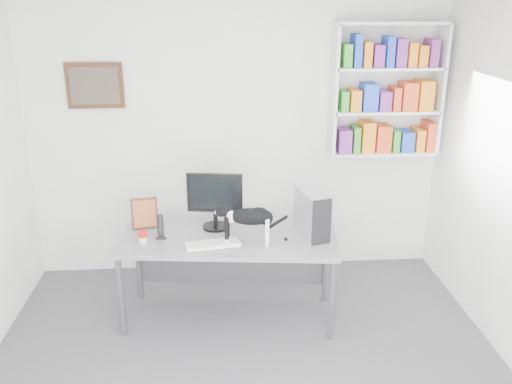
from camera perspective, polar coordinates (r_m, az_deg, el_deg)
room at (r=3.40m, az=-0.75°, el=-2.90°), size 4.01×4.01×2.70m
bookshelf at (r=5.29m, az=13.56°, el=10.42°), size 1.03×0.28×1.24m
wall_art at (r=5.28m, az=-16.60°, el=10.68°), size 0.52×0.04×0.42m
desk at (r=4.74m, az=-2.89°, el=-9.06°), size 1.88×0.89×0.76m
monitor at (r=4.68m, az=-4.34°, el=-0.90°), size 0.51×0.30×0.51m
keyboard at (r=4.43m, az=-4.56°, el=-5.50°), size 0.46×0.25×0.03m
pc_tower at (r=4.57m, az=5.89°, el=-2.25°), size 0.26×0.43×0.40m
speaker at (r=4.58m, az=-10.03°, el=-3.57°), size 0.11×0.11×0.22m
leaning_print at (r=4.81m, az=-11.66°, el=-2.15°), size 0.24×0.13×0.28m
soup_can at (r=4.56m, az=-11.83°, el=-4.66°), size 0.07×0.07×0.10m
cat at (r=4.39m, az=-0.76°, el=-3.56°), size 0.55×0.22×0.33m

